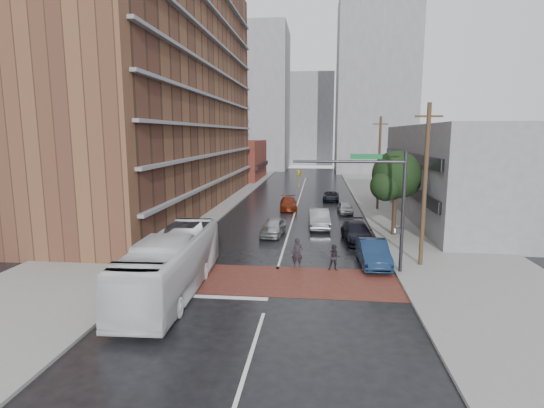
% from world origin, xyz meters
% --- Properties ---
extents(ground, '(160.00, 160.00, 0.00)m').
position_xyz_m(ground, '(0.00, 0.00, 0.00)').
color(ground, black).
rests_on(ground, ground).
extents(crosswalk, '(14.00, 5.00, 0.02)m').
position_xyz_m(crosswalk, '(0.00, 0.50, 0.01)').
color(crosswalk, maroon).
rests_on(crosswalk, ground).
extents(sidewalk_west, '(9.00, 90.00, 0.15)m').
position_xyz_m(sidewalk_west, '(-11.50, 25.00, 0.07)').
color(sidewalk_west, gray).
rests_on(sidewalk_west, ground).
extents(sidewalk_east, '(9.00, 90.00, 0.15)m').
position_xyz_m(sidewalk_east, '(11.50, 25.00, 0.07)').
color(sidewalk_east, gray).
rests_on(sidewalk_east, ground).
extents(apartment_block, '(10.00, 44.00, 28.00)m').
position_xyz_m(apartment_block, '(-14.00, 24.00, 14.00)').
color(apartment_block, brown).
rests_on(apartment_block, ground).
extents(storefront_west, '(8.00, 16.00, 7.00)m').
position_xyz_m(storefront_west, '(-12.00, 54.00, 3.50)').
color(storefront_west, brown).
rests_on(storefront_west, ground).
extents(building_east, '(11.00, 26.00, 9.00)m').
position_xyz_m(building_east, '(16.50, 20.00, 4.50)').
color(building_east, gray).
rests_on(building_east, ground).
extents(distant_tower_west, '(18.00, 16.00, 32.00)m').
position_xyz_m(distant_tower_west, '(-14.00, 78.00, 16.00)').
color(distant_tower_west, gray).
rests_on(distant_tower_west, ground).
extents(distant_tower_east, '(16.00, 14.00, 36.00)m').
position_xyz_m(distant_tower_east, '(14.00, 72.00, 18.00)').
color(distant_tower_east, gray).
rests_on(distant_tower_east, ground).
extents(distant_tower_center, '(12.00, 10.00, 24.00)m').
position_xyz_m(distant_tower_center, '(0.00, 95.00, 12.00)').
color(distant_tower_center, gray).
rests_on(distant_tower_center, ground).
extents(street_tree, '(4.20, 4.10, 6.90)m').
position_xyz_m(street_tree, '(8.52, 12.03, 4.73)').
color(street_tree, '#332319').
rests_on(street_tree, ground).
extents(signal_mast, '(6.50, 0.30, 7.20)m').
position_xyz_m(signal_mast, '(5.85, 2.50, 4.73)').
color(signal_mast, '#2D2D33').
rests_on(signal_mast, ground).
extents(utility_pole_near, '(1.60, 0.26, 10.00)m').
position_xyz_m(utility_pole_near, '(8.80, 4.00, 5.14)').
color(utility_pole_near, '#473321').
rests_on(utility_pole_near, ground).
extents(utility_pole_far, '(1.60, 0.26, 10.00)m').
position_xyz_m(utility_pole_far, '(8.80, 24.00, 5.14)').
color(utility_pole_far, '#473321').
rests_on(utility_pole_far, ground).
extents(transit_bus, '(3.03, 11.28, 3.12)m').
position_xyz_m(transit_bus, '(-5.03, -1.95, 1.56)').
color(transit_bus, silver).
rests_on(transit_bus, ground).
extents(pedestrian_a, '(0.68, 0.46, 1.85)m').
position_xyz_m(pedestrian_a, '(1.20, 3.00, 0.92)').
color(pedestrian_a, black).
rests_on(pedestrian_a, ground).
extents(pedestrian_b, '(0.79, 0.62, 1.60)m').
position_xyz_m(pedestrian_b, '(3.45, 2.67, 0.80)').
color(pedestrian_b, black).
rests_on(pedestrian_b, ground).
extents(car_travel_a, '(2.07, 4.28, 1.41)m').
position_xyz_m(car_travel_a, '(-1.18, 11.22, 0.70)').
color(car_travel_a, '#AAAEB2').
rests_on(car_travel_a, ground).
extents(car_travel_b, '(2.01, 5.06, 1.64)m').
position_xyz_m(car_travel_b, '(2.52, 14.43, 0.82)').
color(car_travel_b, '#A1A4A9').
rests_on(car_travel_b, ground).
extents(car_travel_c, '(2.23, 4.70, 1.32)m').
position_xyz_m(car_travel_c, '(-0.82, 23.31, 0.66)').
color(car_travel_c, maroon).
rests_on(car_travel_c, ground).
extents(suv_travel, '(2.11, 4.26, 1.16)m').
position_xyz_m(suv_travel, '(3.99, 29.87, 0.58)').
color(suv_travel, black).
rests_on(suv_travel, ground).
extents(car_parked_near, '(1.86, 4.89, 1.59)m').
position_xyz_m(car_parked_near, '(5.90, 4.00, 0.80)').
color(car_parked_near, '#132644').
rests_on(car_parked_near, ground).
extents(car_parked_mid, '(2.47, 5.20, 1.47)m').
position_xyz_m(car_parked_mid, '(5.42, 10.00, 0.73)').
color(car_parked_mid, black).
rests_on(car_parked_mid, ground).
extents(car_parked_far, '(1.62, 3.68, 1.23)m').
position_xyz_m(car_parked_far, '(5.20, 21.65, 0.62)').
color(car_parked_far, '#9FA0A6').
rests_on(car_parked_far, ground).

